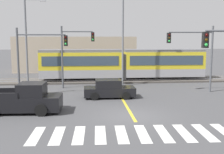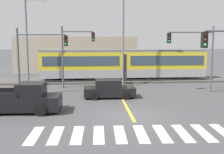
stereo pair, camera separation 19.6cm
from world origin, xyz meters
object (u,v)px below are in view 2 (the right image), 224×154
object	(u,v)px
pickup_truck	(22,100)
street_lamp_west	(29,37)
light_rail_tram	(123,63)
sedan_crossing	(109,89)
traffic_light_mid_right	(197,49)
traffic_light_mid_left	(36,51)
traffic_light_far_left	(73,48)
street_lamp_centre	(125,33)

from	to	relation	value
pickup_truck	street_lamp_west	size ratio (longest dim) A/B	0.62
pickup_truck	street_lamp_west	world-z (taller)	street_lamp_west
light_rail_tram	sedan_crossing	size ratio (longest dim) A/B	4.40
light_rail_tram	traffic_light_mid_right	size ratio (longest dim) A/B	3.09
traffic_light_mid_right	street_lamp_west	size ratio (longest dim) A/B	0.68
light_rail_tram	pickup_truck	size ratio (longest dim) A/B	3.37
light_rail_tram	traffic_light_mid_left	size ratio (longest dim) A/B	3.21
traffic_light_mid_right	traffic_light_mid_left	world-z (taller)	traffic_light_mid_right
light_rail_tram	traffic_light_far_left	bearing A→B (deg)	-143.81
traffic_light_mid_right	traffic_light_mid_left	size ratio (longest dim) A/B	1.04
sedan_crossing	traffic_light_far_left	xyz separation A→B (m)	(-3.15, 4.89, 3.22)
traffic_light_far_left	street_lamp_west	bearing A→B (deg)	165.23
street_lamp_centre	traffic_light_far_left	bearing A→B (deg)	-172.26
traffic_light_mid_right	street_lamp_west	distance (m)	16.25
sedan_crossing	traffic_light_far_left	size ratio (longest dim) A/B	0.70
light_rail_tram	street_lamp_centre	size ratio (longest dim) A/B	1.95
pickup_truck	traffic_light_far_left	bearing A→B (deg)	71.46
pickup_truck	street_lamp_centre	world-z (taller)	street_lamp_centre
street_lamp_centre	street_lamp_west	bearing A→B (deg)	177.18
pickup_truck	traffic_light_far_left	world-z (taller)	traffic_light_far_left
light_rail_tram	pickup_truck	xyz separation A→B (m)	(-8.41, -12.92, -1.21)
sedan_crossing	traffic_light_far_left	distance (m)	6.65
pickup_truck	traffic_light_mid_right	distance (m)	15.54
traffic_light_mid_right	traffic_light_mid_left	bearing A→B (deg)	-178.81
traffic_light_far_left	traffic_light_mid_left	bearing A→B (deg)	-129.68
sedan_crossing	street_lamp_west	world-z (taller)	street_lamp_west
traffic_light_mid_left	street_lamp_centre	distance (m)	9.32
sedan_crossing	street_lamp_centre	xyz separation A→B (m)	(2.05, 5.60, 4.67)
traffic_light_mid_right	street_lamp_centre	world-z (taller)	street_lamp_centre
traffic_light_mid_right	street_lamp_centre	bearing A→B (deg)	146.17
light_rail_tram	traffic_light_mid_right	bearing A→B (deg)	-51.65
sedan_crossing	light_rail_tram	bearing A→B (deg)	75.67
pickup_truck	traffic_light_mid_right	xyz separation A→B (m)	(14.12, 5.71, 3.09)
pickup_truck	traffic_light_mid_left	world-z (taller)	traffic_light_mid_left
traffic_light_mid_left	traffic_light_mid_right	bearing A→B (deg)	1.19
light_rail_tram	traffic_light_mid_left	distance (m)	11.36
pickup_truck	street_lamp_centre	xyz separation A→B (m)	(8.20, 9.67, 4.53)
traffic_light_far_left	pickup_truck	bearing A→B (deg)	-108.54
light_rail_tram	sedan_crossing	world-z (taller)	light_rail_tram
traffic_light_mid_left	light_rail_tram	bearing A→B (deg)	41.95
light_rail_tram	pickup_truck	bearing A→B (deg)	-123.07
pickup_truck	traffic_light_mid_right	size ratio (longest dim) A/B	0.92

